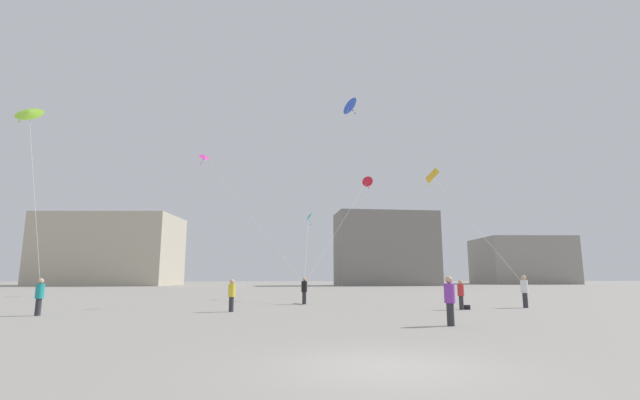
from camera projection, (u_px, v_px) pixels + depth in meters
name	position (u px, v px, depth m)	size (l,w,h in m)	color
ground_plane	(385.00, 367.00, 8.65)	(300.00, 300.00, 0.00)	gray
person_in_red	(461.00, 293.00, 23.58)	(0.34, 0.34, 1.57)	#2D2D33
person_in_teal	(39.00, 295.00, 20.05)	(0.36, 0.36, 1.67)	#2D2D33
person_in_yellow	(232.00, 294.00, 22.21)	(0.35, 0.35, 1.62)	#2D2D33
person_in_black	(304.00, 289.00, 28.14)	(0.37, 0.37, 1.70)	#2D2D33
person_in_purple	(450.00, 298.00, 15.96)	(0.39, 0.39, 1.77)	#2D2D33
person_in_white	(524.00, 290.00, 25.00)	(0.40, 0.40, 1.82)	#2D2D33
kite_amber_delta	(432.00, 177.00, 32.80)	(3.21, 7.62, 8.39)	yellow
kite_magenta_delta	(208.00, 162.00, 44.30)	(10.36, 16.40, 12.87)	#D12899
kite_cobalt_diamond	(349.00, 106.00, 30.83)	(3.82, 1.63, 12.87)	blue
kite_crimson_diamond	(367.00, 183.00, 35.10)	(5.69, 5.73, 8.38)	red
kite_lime_diamond	(29.00, 113.00, 23.02)	(3.07, 2.15, 9.50)	#8CD12D
kite_cyan_diamond	(309.00, 217.00, 36.29)	(0.93, 7.83, 5.75)	#1EB2C6
building_left_hall	(111.00, 250.00, 86.66)	(25.99, 16.68, 13.59)	#B2A893
building_centre_hall	(386.00, 249.00, 85.77)	(19.65, 10.70, 14.09)	gray
building_right_hall	(521.00, 261.00, 103.94)	(19.89, 17.73, 10.67)	gray
handbag_beside_flyer	(467.00, 307.00, 23.57)	(0.32, 0.14, 0.24)	black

